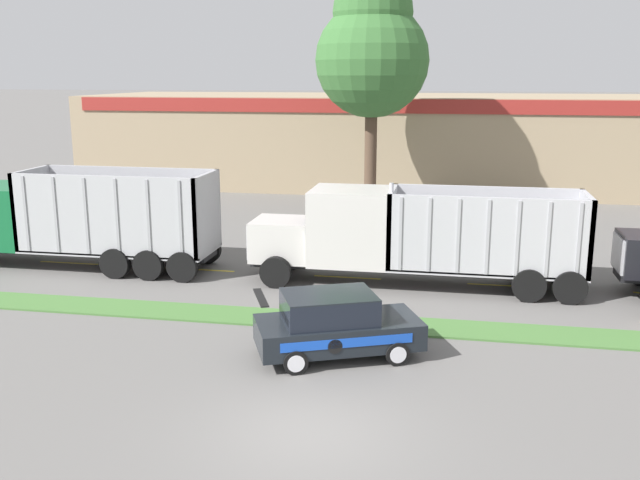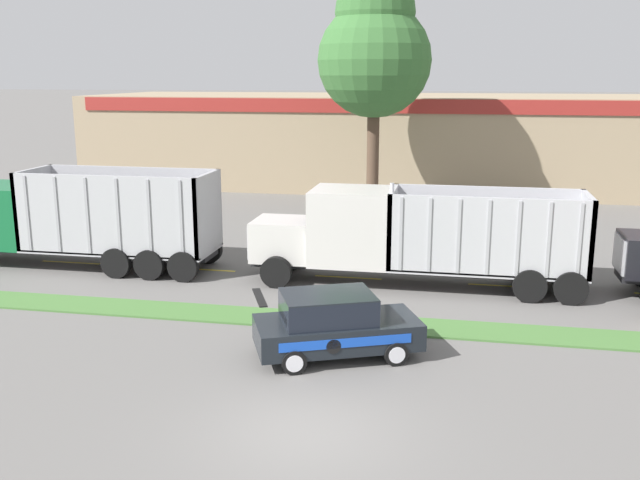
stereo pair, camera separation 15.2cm
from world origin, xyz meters
name	(u,v)px [view 2 (the right image)]	position (x,y,z in m)	size (l,w,h in m)	color
ground_plane	(306,431)	(0.00, 0.00, 0.00)	(600.00, 600.00, 0.00)	slate
grass_verge	(353,323)	(0.00, 6.52, 0.03)	(120.00, 1.49, 0.06)	#477538
centre_line_2	(71,262)	(-11.70, 11.27, 0.00)	(2.40, 0.14, 0.01)	yellow
centre_line_3	(204,270)	(-6.30, 11.27, 0.00)	(2.40, 0.14, 0.01)	yellow
centre_line_4	(348,277)	(-0.90, 11.27, 0.00)	(2.40, 0.14, 0.01)	yellow
centre_line_5	(504,286)	(4.50, 11.27, 0.00)	(2.40, 0.14, 0.01)	yellow
dump_truck_lead	(39,222)	(-12.70, 10.93, 1.61)	(11.94, 2.83, 3.64)	black
dump_truck_trail	(383,236)	(0.37, 10.80, 1.66)	(11.23, 2.69, 3.63)	black
rally_car	(334,325)	(-0.13, 4.02, 0.85)	(4.55, 3.35, 1.72)	black
store_building_backdrop	(377,139)	(-2.63, 34.42, 2.87)	(36.78, 12.10, 5.74)	#9E896B
tree_behind_centre	(375,49)	(-1.57, 23.63, 8.28)	(5.70, 5.70, 12.02)	brown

